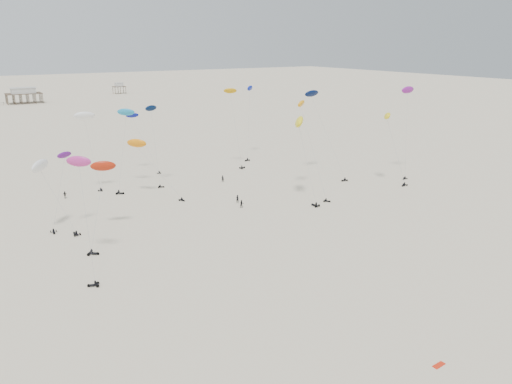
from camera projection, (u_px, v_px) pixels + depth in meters
ground_plane at (108, 140)px, 198.40m from camera, size 900.00×900.00×0.00m
pavilion_main at (24, 97)px, 314.19m from camera, size 21.00×13.00×9.80m
pavilion_small at (119, 89)px, 374.11m from camera, size 9.00×7.00×8.00m
rig_0 at (305, 119)px, 126.02m from camera, size 4.92×16.78×24.97m
rig_1 at (138, 129)px, 146.87m from camera, size 7.42×9.67×18.14m
rig_2 at (82, 185)px, 83.78m from camera, size 5.34×14.62×20.24m
rig_3 at (60, 181)px, 101.20m from camera, size 6.63×4.46×16.27m
rig_4 at (142, 149)px, 123.95m from camera, size 10.01×14.72×17.51m
rig_5 at (101, 182)px, 98.89m from camera, size 10.39×15.39×18.21m
rig_6 at (234, 112)px, 151.53m from camera, size 4.35×8.17×24.19m
rig_7 at (44, 174)px, 99.98m from camera, size 7.61×10.67×15.44m
rig_8 at (249, 105)px, 165.31m from camera, size 9.05×10.60×24.03m
rig_9 at (407, 101)px, 143.30m from camera, size 9.71×8.89×25.67m
rig_10 at (153, 127)px, 131.61m from camera, size 3.93×6.55×21.58m
rig_11 at (391, 130)px, 133.69m from camera, size 5.38×9.37×19.53m
rig_12 at (316, 105)px, 143.30m from camera, size 5.65×16.66×25.89m
rig_13 at (124, 132)px, 129.48m from camera, size 8.99×10.27×21.16m
rig_14 at (301, 131)px, 119.34m from camera, size 5.88×12.77×20.76m
rig_15 at (86, 124)px, 125.34m from camera, size 5.75×3.81×20.95m
spectator_0 at (237, 203)px, 120.92m from camera, size 0.92×0.70×2.29m
spectator_1 at (242, 208)px, 117.28m from camera, size 1.16×0.81×2.17m
spectator_2 at (65, 198)px, 124.29m from camera, size 1.36×0.90×2.12m
spectator_3 at (223, 182)px, 138.83m from camera, size 0.96×0.92×2.18m
grounded_kite_b at (439, 365)px, 60.13m from camera, size 1.85×0.84×0.07m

